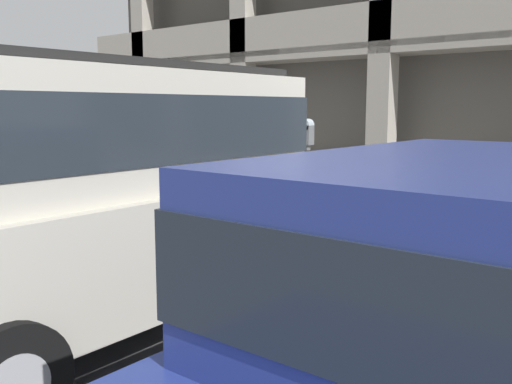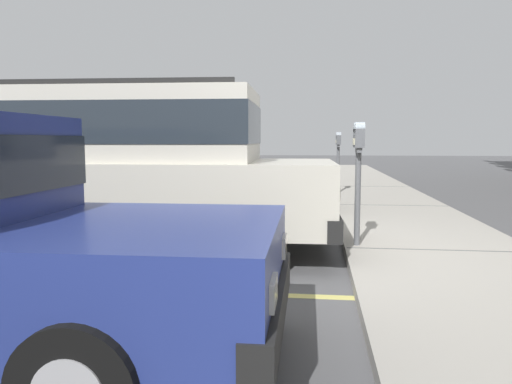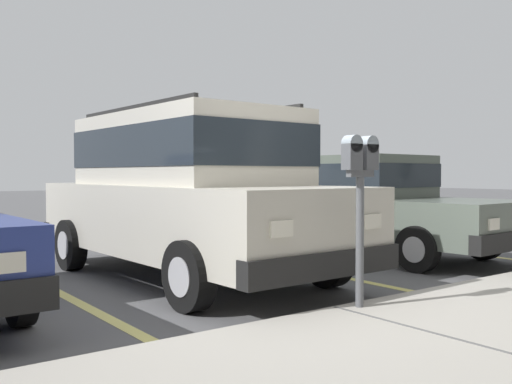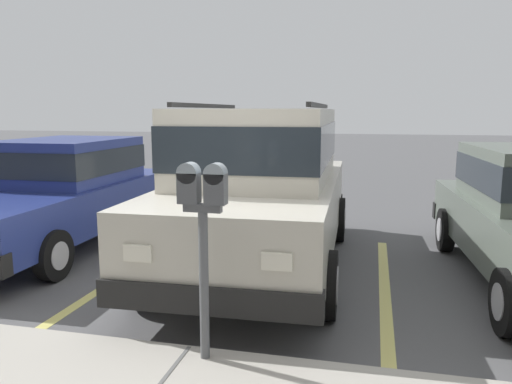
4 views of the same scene
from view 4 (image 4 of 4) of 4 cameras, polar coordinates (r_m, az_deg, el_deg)
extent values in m
cube|color=#565659|center=(4.39, -6.49, -17.90)|extent=(80.00, 80.00, 0.10)
cube|color=#DBD16B|center=(5.43, 14.57, -12.05)|extent=(0.12, 4.80, 0.01)
cube|color=#DBD16B|center=(6.14, -15.68, -9.57)|extent=(0.12, 4.80, 0.01)
cube|color=beige|center=(6.22, 0.61, -2.04)|extent=(2.00, 4.76, 0.80)
cube|color=beige|center=(6.16, 0.71, 5.54)|extent=(1.72, 2.97, 0.84)
cube|color=#232B33|center=(6.16, 0.71, 5.74)|extent=(1.74, 2.99, 0.46)
cube|color=black|center=(4.14, -5.53, -12.02)|extent=(1.88, 0.22, 0.24)
cube|color=black|center=(8.52, 3.51, -0.90)|extent=(1.88, 0.22, 0.24)
cube|color=silver|center=(4.18, -13.37, -6.83)|extent=(0.24, 0.04, 0.14)
cube|color=silver|center=(3.85, 2.39, -7.95)|extent=(0.24, 0.04, 0.14)
cylinder|color=black|center=(5.23, -12.35, -8.99)|extent=(0.22, 0.67, 0.66)
cylinder|color=#B2B2B7|center=(5.23, -12.35, -8.99)|extent=(0.23, 0.37, 0.36)
cylinder|color=black|center=(4.82, 8.02, -10.45)|extent=(0.22, 0.67, 0.66)
cylinder|color=#B2B2B7|center=(4.82, 8.02, -10.45)|extent=(0.23, 0.37, 0.36)
cylinder|color=black|center=(7.89, -3.86, -2.60)|extent=(0.22, 0.67, 0.66)
cylinder|color=#B2B2B7|center=(7.89, -3.86, -2.60)|extent=(0.23, 0.37, 0.36)
cylinder|color=black|center=(7.63, 9.35, -3.12)|extent=(0.22, 0.67, 0.66)
cylinder|color=#B2B2B7|center=(7.63, 9.35, -3.12)|extent=(0.23, 0.37, 0.36)
cube|color=black|center=(6.32, -5.52, 9.77)|extent=(0.14, 2.62, 0.05)
cube|color=black|center=(6.06, 7.21, 9.76)|extent=(0.14, 2.62, 0.05)
cube|color=black|center=(8.43, 25.43, -2.10)|extent=(1.74, 0.26, 0.24)
cylinder|color=black|center=(4.96, 26.82, -11.20)|extent=(0.20, 0.61, 0.60)
cylinder|color=#B2B2B7|center=(4.96, 26.82, -11.20)|extent=(0.20, 0.34, 0.33)
cylinder|color=black|center=(7.50, 20.83, -4.06)|extent=(0.20, 0.61, 0.60)
cylinder|color=#B2B2B7|center=(7.50, 20.83, -4.06)|extent=(0.20, 0.34, 0.33)
cube|color=navy|center=(7.75, -21.65, -1.43)|extent=(1.76, 4.42, 0.60)
cube|color=navy|center=(7.91, -20.71, 3.37)|extent=(1.52, 2.00, 0.64)
cube|color=#232B33|center=(7.91, -20.72, 3.49)|extent=(1.55, 2.03, 0.35)
cube|color=black|center=(9.61, -14.41, -0.19)|extent=(1.74, 0.19, 0.24)
cylinder|color=black|center=(6.26, -22.11, -6.72)|extent=(0.17, 0.60, 0.60)
cylinder|color=#B2B2B7|center=(6.26, -22.11, -6.72)|extent=(0.18, 0.33, 0.33)
cylinder|color=black|center=(9.37, -21.13, -1.51)|extent=(0.17, 0.60, 0.60)
cylinder|color=#B2B2B7|center=(9.37, -21.13, -1.51)|extent=(0.18, 0.33, 0.33)
cylinder|color=black|center=(8.57, -11.79, -2.03)|extent=(0.17, 0.60, 0.60)
cylinder|color=#B2B2B7|center=(8.57, -11.79, -2.03)|extent=(0.18, 0.33, 0.33)
cylinder|color=#595B60|center=(3.74, -5.96, -10.67)|extent=(0.07, 0.07, 1.11)
cube|color=#595B60|center=(3.58, -6.12, -1.82)|extent=(0.28, 0.06, 0.06)
cube|color=#515459|center=(3.53, -4.63, 0.34)|extent=(0.15, 0.11, 0.22)
cylinder|color=#8C99A3|center=(3.51, -4.65, 2.11)|extent=(0.15, 0.11, 0.15)
cube|color=#B7B293|center=(3.59, -4.33, -0.13)|extent=(0.08, 0.01, 0.08)
cube|color=#515459|center=(3.59, -7.66, 0.45)|extent=(0.15, 0.11, 0.22)
cylinder|color=#8C99A3|center=(3.58, -7.70, 2.19)|extent=(0.15, 0.11, 0.15)
cube|color=#B7B293|center=(3.66, -7.32, -0.01)|extent=(0.08, 0.01, 0.08)
camera|label=1|loc=(9.99, -16.87, 7.54)|focal=40.00mm
camera|label=2|loc=(8.17, -48.68, 2.13)|focal=35.00mm
camera|label=3|loc=(4.84, -76.09, -6.02)|focal=40.00mm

